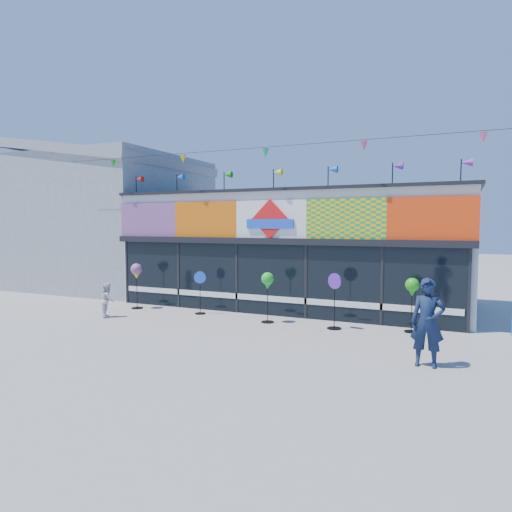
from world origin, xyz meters
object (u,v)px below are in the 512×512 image
Objects in this scene: spinner_1 at (200,292)px; adult_man at (428,323)px; spinner_2 at (268,282)px; child at (108,300)px; spinner_3 at (334,300)px; spinner_4 at (412,289)px; spinner_0 at (137,272)px.

adult_man is at bearing -21.54° from spinner_1.
spinner_2 is 1.41× the size of child.
spinner_3 reaches higher than spinner_4.
adult_man is at bearing -78.78° from spinner_4.
spinner_1 is at bearing -96.19° from child.
spinner_2 is 0.96× the size of spinner_3.
spinner_4 reaches higher than child.
spinner_2 is 5.17m from child.
spinner_2 is (2.52, -0.29, 0.47)m from spinner_1.
child is at bearing -86.45° from spinner_0.
spinner_2 is at bearing -173.20° from spinner_4.
spinner_0 reaches higher than spinner_2.
spinner_1 is 0.94× the size of spinner_4.
spinner_0 is at bearing -178.34° from spinner_4.
spinner_4 is at bearing -118.59° from child.
spinner_1 is 1.30× the size of child.
adult_man is 9.68m from child.
spinner_1 is 7.71m from adult_man.
adult_man is at bearing -15.88° from spinner_0.
spinner_2 is 5.30m from adult_man.
spinner_0 is at bearing 178.27° from spinner_3.
spinner_1 reaches higher than child.
spinner_1 is 2.58m from spinner_2.
spinner_0 is 5.05m from spinner_2.
spinner_2 is at bearing 150.75° from adult_man.
spinner_1 is at bearing 176.39° from spinner_3.
spinner_2 is at bearing -6.63° from spinner_1.
spinner_0 is at bearing -36.43° from child.
spinner_1 is (2.52, 0.07, -0.52)m from spinner_0.
child is at bearing -146.20° from spinner_1.
spinner_3 is at bearing 135.17° from adult_man.
adult_man is (2.61, -2.54, 0.09)m from spinner_3.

